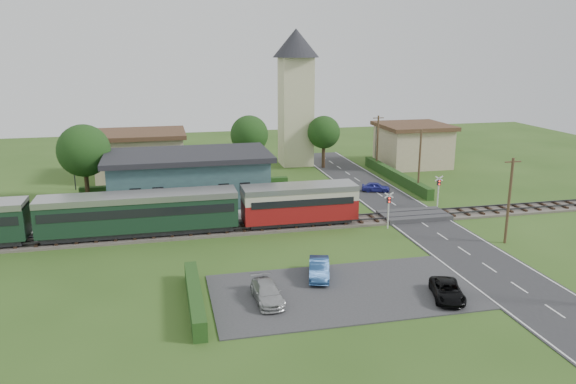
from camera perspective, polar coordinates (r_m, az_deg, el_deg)
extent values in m
plane|color=#2D4C19|center=(48.15, 2.83, -4.10)|extent=(120.00, 120.00, 0.00)
cube|color=#4C443D|center=(49.95, 2.22, -3.27)|extent=(76.00, 3.20, 0.20)
cube|color=#3F3F47|center=(49.19, 2.44, -3.18)|extent=(76.00, 0.08, 0.15)
cube|color=#3F3F47|center=(50.52, 2.01, -2.69)|extent=(76.00, 0.08, 0.15)
cube|color=#28282B|center=(51.64, 13.60, -3.17)|extent=(6.00, 70.00, 0.05)
cube|color=#333335|center=(37.06, 5.63, -10.02)|extent=(17.00, 9.00, 0.08)
cube|color=#333335|center=(53.29, 12.67, -2.33)|extent=(6.20, 3.40, 0.45)
cube|color=gray|center=(51.44, -9.56, -2.79)|extent=(30.00, 3.00, 0.45)
cube|color=beige|center=(51.28, -18.58, -1.76)|extent=(2.00, 2.00, 2.40)
cube|color=#232328|center=(50.95, -18.70, -0.39)|extent=(2.30, 2.30, 0.15)
cube|color=#3C6667|center=(56.46, -10.02, 1.04)|extent=(15.00, 8.00, 4.80)
cube|color=#232328|center=(55.90, -10.14, 3.68)|extent=(16.00, 9.00, 0.50)
cube|color=#232328|center=(52.97, -9.73, -1.30)|extent=(1.20, 0.12, 2.20)
cube|color=black|center=(52.64, -15.22, -0.24)|extent=(1.00, 0.12, 1.20)
cube|color=black|center=(52.58, -13.05, -0.12)|extent=(1.00, 0.12, 1.20)
cube|color=black|center=(52.86, -6.54, 0.24)|extent=(1.00, 0.12, 1.20)
cube|color=black|center=(53.10, -4.40, 0.37)|extent=(1.00, 0.12, 1.20)
cube|color=#232328|center=(49.58, 1.17, -2.81)|extent=(9.00, 2.20, 0.50)
cube|color=maroon|center=(49.28, 1.17, -1.70)|extent=(10.00, 2.80, 1.80)
cube|color=#BDB6A3|center=(48.95, 1.18, -0.30)|extent=(10.00, 2.82, 0.90)
cube|color=black|center=(49.04, 1.18, -0.69)|extent=(9.00, 2.88, 0.60)
cube|color=#959596|center=(48.78, 1.18, 0.44)|extent=(10.00, 2.90, 0.45)
cube|color=#232328|center=(48.27, -14.74, -3.80)|extent=(15.20, 2.20, 0.50)
cube|color=black|center=(47.83, -14.85, -2.09)|extent=(16.00, 2.80, 2.60)
cube|color=black|center=(47.71, -14.88, -1.63)|extent=(15.40, 2.86, 0.70)
cube|color=#959596|center=(47.45, -14.96, -0.48)|extent=(16.00, 2.90, 0.50)
cube|color=beige|center=(74.44, 0.79, 8.12)|extent=(4.00, 4.00, 14.00)
cone|color=#232328|center=(73.96, 0.81, 14.91)|extent=(6.00, 6.00, 3.60)
cube|color=tan|center=(70.12, -14.75, 3.51)|extent=(10.00, 8.00, 5.00)
cube|color=#472D1E|center=(69.67, -14.89, 5.73)|extent=(10.80, 8.80, 0.50)
cube|color=tan|center=(76.34, 12.54, 4.53)|extent=(8.00, 8.00, 5.00)
cube|color=#472D1E|center=(75.92, 12.66, 6.57)|extent=(8.80, 8.80, 0.50)
cube|color=#193814|center=(35.20, -9.45, -10.55)|extent=(0.80, 9.00, 1.20)
cube|color=#193814|center=(67.20, 10.86, 1.61)|extent=(0.80, 18.00, 1.20)
cube|color=#193814|center=(61.24, -10.18, 0.42)|extent=(22.00, 0.80, 1.30)
cylinder|color=#332316|center=(59.88, -19.76, 0.84)|extent=(0.44, 0.44, 4.12)
sphere|color=#143311|center=(59.22, -20.04, 3.98)|extent=(5.20, 5.20, 5.20)
cylinder|color=#332316|center=(69.02, -3.91, 3.31)|extent=(0.44, 0.44, 3.85)
sphere|color=#143311|center=(68.48, -3.95, 5.86)|extent=(4.60, 4.60, 4.60)
cylinder|color=#332316|center=(73.13, 3.62, 3.85)|extent=(0.44, 0.44, 3.58)
sphere|color=#143311|center=(72.65, 3.66, 6.09)|extent=(4.20, 4.20, 4.20)
cylinder|color=#473321|center=(47.83, 21.53, -0.88)|extent=(0.22, 0.22, 7.00)
cube|color=#473321|center=(47.13, 21.89, 2.87)|extent=(1.40, 0.10, 0.10)
cylinder|color=#473321|center=(61.28, 13.22, 3.00)|extent=(0.22, 0.22, 7.00)
cube|color=#473321|center=(60.74, 13.39, 5.96)|extent=(1.40, 0.10, 0.10)
cylinder|color=#473321|center=(72.06, 9.07, 4.91)|extent=(0.22, 0.22, 7.00)
cube|color=#473321|center=(71.59, 9.17, 7.44)|extent=(1.40, 0.10, 0.10)
cylinder|color=silver|center=(49.40, 10.15, -2.01)|extent=(0.12, 0.12, 3.00)
cube|color=#232328|center=(49.10, 10.21, -0.78)|extent=(0.35, 0.18, 0.55)
sphere|color=#FF190C|center=(48.95, 10.27, -0.64)|extent=(0.14, 0.14, 0.14)
sphere|color=#FF190C|center=(49.03, 10.26, -0.98)|extent=(0.14, 0.14, 0.14)
cube|color=silver|center=(48.99, 10.23, -0.33)|extent=(0.84, 0.05, 0.55)
cube|color=silver|center=(48.99, 10.23, -0.33)|extent=(0.84, 0.05, 0.55)
cylinder|color=silver|center=(56.60, 15.00, -0.14)|extent=(0.12, 0.12, 3.00)
cube|color=#232328|center=(56.34, 15.08, 0.94)|extent=(0.35, 0.18, 0.55)
sphere|color=#FF190C|center=(56.20, 15.14, 1.06)|extent=(0.14, 0.14, 0.14)
sphere|color=#FF190C|center=(56.27, 15.12, 0.76)|extent=(0.14, 0.14, 0.14)
cube|color=silver|center=(56.25, 15.10, 1.34)|extent=(0.84, 0.05, 0.55)
cube|color=silver|center=(56.25, 15.10, 1.34)|extent=(0.84, 0.05, 0.55)
cylinder|color=#3F3F47|center=(65.87, -20.95, 2.32)|extent=(0.14, 0.14, 5.00)
sphere|color=orange|center=(65.42, -21.15, 4.46)|extent=(0.30, 0.30, 0.30)
cylinder|color=#3F3F47|center=(77.46, 8.91, 4.84)|extent=(0.14, 0.14, 5.00)
sphere|color=orange|center=(77.08, 8.99, 6.67)|extent=(0.30, 0.30, 0.30)
imported|color=#2B2F9A|center=(61.75, 8.91, 0.51)|extent=(3.28, 2.24, 1.04)
imported|color=navy|center=(38.72, 3.17, -7.77)|extent=(2.31, 4.06, 1.27)
imported|color=#A6A6A8|center=(35.30, -2.14, -10.18)|extent=(1.77, 4.02, 1.15)
imported|color=black|center=(37.02, 15.88, -9.61)|extent=(2.79, 4.16, 1.06)
imported|color=gray|center=(51.16, -3.42, -1.29)|extent=(0.85, 0.73, 1.97)
imported|color=gray|center=(51.10, -17.00, -2.12)|extent=(0.79, 0.93, 1.68)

